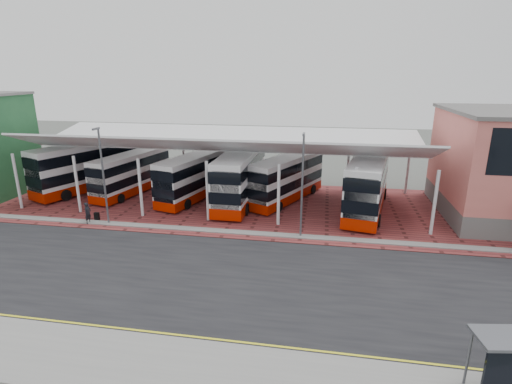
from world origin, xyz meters
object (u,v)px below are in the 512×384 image
bus_4 (287,179)px  bus_0 (89,167)px  bus_2 (195,177)px  bus_5 (368,184)px  pedestrian (88,213)px  bus_3 (240,177)px  bus_1 (132,174)px

bus_4 → bus_0: bearing=-155.8°
bus_2 → bus_5: (16.47, -0.95, 0.32)m
bus_2 → bus_4: size_ratio=1.02×
bus_0 → pedestrian: bus_0 is taller
bus_0 → bus_3: bearing=17.9°
bus_3 → bus_5: size_ratio=0.97×
bus_0 → bus_3: 16.79m
bus_3 → bus_5: (11.82, -0.55, 0.03)m
bus_3 → pedestrian: bus_3 is taller
bus_0 → bus_2: size_ratio=1.13×
bus_0 → bus_5: bus_5 is taller
bus_0 → bus_2: bus_0 is taller
bus_4 → pedestrian: 18.14m
bus_3 → pedestrian: bearing=-144.1°
bus_2 → bus_3: bus_3 is taller
bus_5 → pedestrian: 24.33m
bus_1 → pedestrian: size_ratio=5.69×
bus_1 → bus_3: 11.73m
bus_1 → bus_5: bearing=9.4°
bus_0 → bus_2: (12.08, -0.91, -0.32)m
bus_0 → bus_3: size_ratio=1.02×
bus_5 → bus_2: bearing=-172.6°
bus_2 → bus_3: (4.65, -0.39, 0.29)m
bus_0 → bus_1: 5.08m
bus_2 → bus_4: bus_2 is taller
bus_2 → pedestrian: size_ratio=5.96×
bus_3 → bus_0: bearing=176.2°
bus_1 → bus_4: 16.04m
bus_1 → bus_2: size_ratio=0.95×
pedestrian → bus_4: bearing=-53.6°
bus_2 → bus_5: 16.50m
bus_3 → bus_4: bearing=15.1°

